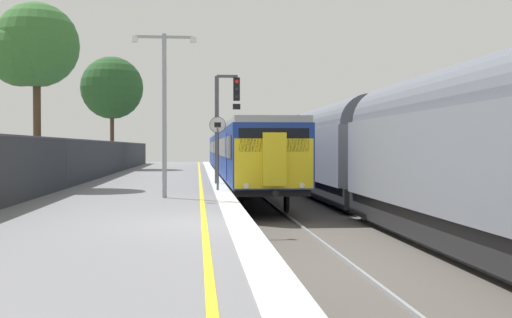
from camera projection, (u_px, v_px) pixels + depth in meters
ground at (347, 251)px, 13.59m from camera, size 17.40×110.00×1.21m
commuter_train_at_platform at (237, 152)px, 41.69m from camera, size 2.83×40.36×3.81m
freight_train_adjacent_track at (306, 148)px, 39.32m from camera, size 2.60×62.06×4.56m
signal_gantry at (223, 116)px, 27.78m from camera, size 1.10×0.24×4.68m
speed_limit_sign at (218, 143)px, 23.57m from camera, size 0.59×0.08×2.68m
platform_lamp_mid at (164, 100)px, 20.06m from camera, size 2.00×0.20×5.09m
background_tree_left at (32, 48)px, 24.84m from camera, size 3.37×3.27×7.17m
background_tree_centre at (111, 89)px, 46.33m from camera, size 4.45×4.45×8.05m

